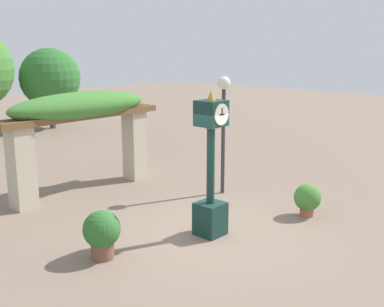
% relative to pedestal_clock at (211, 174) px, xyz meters
% --- Properties ---
extents(ground_plane, '(60.00, 60.00, 0.00)m').
position_rel_pedestal_clock_xyz_m(ground_plane, '(0.03, 0.06, -1.29)').
color(ground_plane, '#7F6B5B').
extents(pedestal_clock, '(0.53, 0.55, 2.96)m').
position_rel_pedestal_clock_xyz_m(pedestal_clock, '(0.00, 0.00, 0.00)').
color(pedestal_clock, '#14332D').
rests_on(pedestal_clock, ground).
extents(pergola, '(4.62, 1.11, 2.64)m').
position_rel_pedestal_clock_xyz_m(pergola, '(0.03, 4.32, 0.69)').
color(pergola, '#BCB299').
rests_on(pergola, ground).
extents(potted_plant_near_left, '(0.69, 0.69, 0.90)m').
position_rel_pedestal_clock_xyz_m(potted_plant_near_left, '(-2.18, 0.73, -0.78)').
color(potted_plant_near_left, brown).
rests_on(potted_plant_near_left, ground).
extents(potted_plant_near_right, '(0.61, 0.61, 0.74)m').
position_rel_pedestal_clock_xyz_m(potted_plant_near_right, '(2.31, -0.93, -0.88)').
color(potted_plant_near_right, '#9E563D').
rests_on(potted_plant_near_right, ground).
extents(lamp_post, '(0.33, 0.33, 3.04)m').
position_rel_pedestal_clock_xyz_m(lamp_post, '(2.39, 1.58, 0.95)').
color(lamp_post, '#333338').
rests_on(lamp_post, ground).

